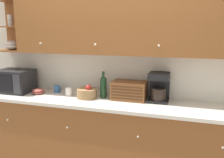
{
  "coord_description": "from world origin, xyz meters",
  "views": [
    {
      "loc": [
        0.91,
        -3.13,
        1.77
      ],
      "look_at": [
        0.0,
        -0.22,
        1.16
      ],
      "focal_mm": 40.0,
      "sensor_mm": 36.0,
      "label": 1
    }
  ],
  "objects_px": {
    "wine_bottle": "(103,86)",
    "bowl_stack_on_counter": "(38,91)",
    "microwave": "(15,81)",
    "bread_box": "(129,90)",
    "coffee_maker": "(159,87)",
    "fruit_basket": "(87,93)",
    "mug": "(69,92)",
    "mug_blue_second": "(57,89)"
  },
  "relations": [
    {
      "from": "wine_bottle",
      "to": "bowl_stack_on_counter",
      "type": "bearing_deg",
      "value": -174.66
    },
    {
      "from": "microwave",
      "to": "bowl_stack_on_counter",
      "type": "bearing_deg",
      "value": -0.75
    },
    {
      "from": "bread_box",
      "to": "coffee_maker",
      "type": "distance_m",
      "value": 0.37
    },
    {
      "from": "fruit_basket",
      "to": "bread_box",
      "type": "distance_m",
      "value": 0.54
    },
    {
      "from": "bowl_stack_on_counter",
      "to": "coffee_maker",
      "type": "distance_m",
      "value": 1.62
    },
    {
      "from": "bowl_stack_on_counter",
      "to": "fruit_basket",
      "type": "relative_size",
      "value": 0.67
    },
    {
      "from": "bowl_stack_on_counter",
      "to": "mug",
      "type": "bearing_deg",
      "value": 5.69
    },
    {
      "from": "microwave",
      "to": "bowl_stack_on_counter",
      "type": "height_order",
      "value": "microwave"
    },
    {
      "from": "wine_bottle",
      "to": "bread_box",
      "type": "xyz_separation_m",
      "value": [
        0.34,
        0.02,
        -0.04
      ]
    },
    {
      "from": "mug",
      "to": "coffee_maker",
      "type": "relative_size",
      "value": 0.3
    },
    {
      "from": "fruit_basket",
      "to": "mug_blue_second",
      "type": "bearing_deg",
      "value": 164.16
    },
    {
      "from": "bowl_stack_on_counter",
      "to": "fruit_basket",
      "type": "height_order",
      "value": "fruit_basket"
    },
    {
      "from": "fruit_basket",
      "to": "bread_box",
      "type": "bearing_deg",
      "value": 9.98
    },
    {
      "from": "bowl_stack_on_counter",
      "to": "coffee_maker",
      "type": "bearing_deg",
      "value": 5.02
    },
    {
      "from": "mug_blue_second",
      "to": "coffee_maker",
      "type": "bearing_deg",
      "value": -0.41
    },
    {
      "from": "microwave",
      "to": "mug",
      "type": "height_order",
      "value": "microwave"
    },
    {
      "from": "mug",
      "to": "wine_bottle",
      "type": "relative_size",
      "value": 0.32
    },
    {
      "from": "coffee_maker",
      "to": "bowl_stack_on_counter",
      "type": "bearing_deg",
      "value": -174.98
    },
    {
      "from": "microwave",
      "to": "mug_blue_second",
      "type": "distance_m",
      "value": 0.61
    },
    {
      "from": "coffee_maker",
      "to": "fruit_basket",
      "type": "bearing_deg",
      "value": -171.42
    },
    {
      "from": "bowl_stack_on_counter",
      "to": "bread_box",
      "type": "relative_size",
      "value": 0.41
    },
    {
      "from": "coffee_maker",
      "to": "microwave",
      "type": "bearing_deg",
      "value": -176.07
    },
    {
      "from": "mug_blue_second",
      "to": "fruit_basket",
      "type": "relative_size",
      "value": 0.38
    },
    {
      "from": "mug_blue_second",
      "to": "mug",
      "type": "distance_m",
      "value": 0.26
    },
    {
      "from": "bowl_stack_on_counter",
      "to": "mug_blue_second",
      "type": "xyz_separation_m",
      "value": [
        0.21,
        0.15,
        0.01
      ]
    },
    {
      "from": "fruit_basket",
      "to": "coffee_maker",
      "type": "bearing_deg",
      "value": 8.58
    },
    {
      "from": "bowl_stack_on_counter",
      "to": "wine_bottle",
      "type": "relative_size",
      "value": 0.51
    },
    {
      "from": "bread_box",
      "to": "wine_bottle",
      "type": "bearing_deg",
      "value": -177.43
    },
    {
      "from": "mug_blue_second",
      "to": "wine_bottle",
      "type": "height_order",
      "value": "wine_bottle"
    },
    {
      "from": "bread_box",
      "to": "coffee_maker",
      "type": "xyz_separation_m",
      "value": [
        0.36,
        0.04,
        0.06
      ]
    },
    {
      "from": "mug_blue_second",
      "to": "coffee_maker",
      "type": "height_order",
      "value": "coffee_maker"
    },
    {
      "from": "bowl_stack_on_counter",
      "to": "mug_blue_second",
      "type": "distance_m",
      "value": 0.26
    },
    {
      "from": "mug",
      "to": "fruit_basket",
      "type": "relative_size",
      "value": 0.42
    },
    {
      "from": "fruit_basket",
      "to": "coffee_maker",
      "type": "distance_m",
      "value": 0.91
    },
    {
      "from": "microwave",
      "to": "fruit_basket",
      "type": "distance_m",
      "value": 1.09
    },
    {
      "from": "wine_bottle",
      "to": "coffee_maker",
      "type": "relative_size",
      "value": 0.96
    },
    {
      "from": "bowl_stack_on_counter",
      "to": "bread_box",
      "type": "xyz_separation_m",
      "value": [
        1.25,
        0.1,
        0.08
      ]
    },
    {
      "from": "microwave",
      "to": "wine_bottle",
      "type": "distance_m",
      "value": 1.29
    },
    {
      "from": "mug_blue_second",
      "to": "wine_bottle",
      "type": "relative_size",
      "value": 0.29
    },
    {
      "from": "coffee_maker",
      "to": "mug",
      "type": "bearing_deg",
      "value": -175.24
    },
    {
      "from": "mug_blue_second",
      "to": "wine_bottle",
      "type": "bearing_deg",
      "value": -5.35
    },
    {
      "from": "mug_blue_second",
      "to": "fruit_basket",
      "type": "xyz_separation_m",
      "value": [
        0.51,
        -0.14,
        0.02
      ]
    }
  ]
}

